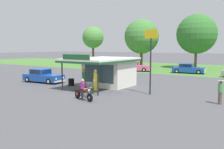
{
  "coord_description": "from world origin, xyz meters",
  "views": [
    {
      "loc": [
        12.86,
        -15.02,
        3.94
      ],
      "look_at": [
        0.51,
        3.56,
        1.4
      ],
      "focal_mm": 38.46,
      "sensor_mm": 36.0,
      "label": 1
    }
  ],
  "objects_px": {
    "parked_car_second_row_spare": "(188,69)",
    "roadside_pole_sign": "(151,51)",
    "spare_tire_stack": "(71,82)",
    "bystander_admiring_sedan": "(220,91)",
    "motorcycle_with_rider": "(83,91)",
    "parked_car_back_row_far_left": "(134,67)",
    "bystander_leaning_by_kiosk": "(98,68)",
    "gas_pump_nearside": "(84,80)",
    "gas_pump_offside": "(96,81)",
    "featured_classic_sedan": "(43,76)",
    "bystander_chatting_near_pumps": "(105,67)",
    "parked_car_back_row_far_right": "(94,63)"
  },
  "relations": [
    {
      "from": "gas_pump_offside",
      "to": "bystander_admiring_sedan",
      "type": "xyz_separation_m",
      "value": [
        10.25,
        0.79,
        0.0
      ]
    },
    {
      "from": "bystander_leaning_by_kiosk",
      "to": "bystander_chatting_near_pumps",
      "type": "distance_m",
      "value": 4.42
    },
    {
      "from": "bystander_chatting_near_pumps",
      "to": "motorcycle_with_rider",
      "type": "bearing_deg",
      "value": -59.12
    },
    {
      "from": "featured_classic_sedan",
      "to": "parked_car_back_row_far_right",
      "type": "distance_m",
      "value": 22.21
    },
    {
      "from": "roadside_pole_sign",
      "to": "gas_pump_offside",
      "type": "bearing_deg",
      "value": -163.88
    },
    {
      "from": "parked_car_back_row_far_right",
      "to": "roadside_pole_sign",
      "type": "xyz_separation_m",
      "value": [
        21.69,
        -20.16,
        2.91
      ]
    },
    {
      "from": "gas_pump_offside",
      "to": "motorcycle_with_rider",
      "type": "height_order",
      "value": "gas_pump_offside"
    },
    {
      "from": "bystander_leaning_by_kiosk",
      "to": "gas_pump_offside",
      "type": "bearing_deg",
      "value": -54.28
    },
    {
      "from": "parked_car_back_row_far_right",
      "to": "gas_pump_nearside",
      "type": "bearing_deg",
      "value": -54.08
    },
    {
      "from": "motorcycle_with_rider",
      "to": "bystander_admiring_sedan",
      "type": "distance_m",
      "value": 9.77
    },
    {
      "from": "parked_car_back_row_far_left",
      "to": "bystander_admiring_sedan",
      "type": "height_order",
      "value": "bystander_admiring_sedan"
    },
    {
      "from": "featured_classic_sedan",
      "to": "bystander_leaning_by_kiosk",
      "type": "relative_size",
      "value": 2.92
    },
    {
      "from": "bystander_leaning_by_kiosk",
      "to": "spare_tire_stack",
      "type": "distance_m",
      "value": 10.04
    },
    {
      "from": "bystander_admiring_sedan",
      "to": "featured_classic_sedan",
      "type": "bearing_deg",
      "value": 179.13
    },
    {
      "from": "bystander_admiring_sedan",
      "to": "motorcycle_with_rider",
      "type": "bearing_deg",
      "value": -154.64
    },
    {
      "from": "parked_car_second_row_spare",
      "to": "roadside_pole_sign",
      "type": "bearing_deg",
      "value": -83.33
    },
    {
      "from": "featured_classic_sedan",
      "to": "parked_car_second_row_spare",
      "type": "xyz_separation_m",
      "value": [
        10.87,
        18.68,
        -0.0
      ]
    },
    {
      "from": "parked_car_back_row_far_right",
      "to": "parked_car_back_row_far_left",
      "type": "relative_size",
      "value": 0.94
    },
    {
      "from": "spare_tire_stack",
      "to": "gas_pump_offside",
      "type": "bearing_deg",
      "value": -15.43
    },
    {
      "from": "motorcycle_with_rider",
      "to": "parked_car_second_row_spare",
      "type": "height_order",
      "value": "motorcycle_with_rider"
    },
    {
      "from": "motorcycle_with_rider",
      "to": "featured_classic_sedan",
      "type": "height_order",
      "value": "motorcycle_with_rider"
    },
    {
      "from": "parked_car_back_row_far_left",
      "to": "roadside_pole_sign",
      "type": "relative_size",
      "value": 1.05
    },
    {
      "from": "gas_pump_nearside",
      "to": "bystander_admiring_sedan",
      "type": "bearing_deg",
      "value": 3.89
    },
    {
      "from": "motorcycle_with_rider",
      "to": "parked_car_back_row_far_left",
      "type": "height_order",
      "value": "motorcycle_with_rider"
    },
    {
      "from": "featured_classic_sedan",
      "to": "bystander_leaning_by_kiosk",
      "type": "bearing_deg",
      "value": 85.37
    },
    {
      "from": "gas_pump_nearside",
      "to": "roadside_pole_sign",
      "type": "bearing_deg",
      "value": 12.6
    },
    {
      "from": "bystander_chatting_near_pumps",
      "to": "gas_pump_nearside",
      "type": "bearing_deg",
      "value": -61.43
    },
    {
      "from": "bystander_leaning_by_kiosk",
      "to": "bystander_admiring_sedan",
      "type": "relative_size",
      "value": 1.01
    },
    {
      "from": "bystander_leaning_by_kiosk",
      "to": "bystander_chatting_near_pumps",
      "type": "bearing_deg",
      "value": 113.41
    },
    {
      "from": "featured_classic_sedan",
      "to": "motorcycle_with_rider",
      "type": "bearing_deg",
      "value": -24.64
    },
    {
      "from": "bystander_leaning_by_kiosk",
      "to": "roadside_pole_sign",
      "type": "xyz_separation_m",
      "value": [
        12.26,
        -9.12,
        2.7
      ]
    },
    {
      "from": "parked_car_second_row_spare",
      "to": "bystander_chatting_near_pumps",
      "type": "relative_size",
      "value": 3.24
    },
    {
      "from": "gas_pump_offside",
      "to": "bystander_chatting_near_pumps",
      "type": "bearing_deg",
      "value": 122.59
    },
    {
      "from": "gas_pump_nearside",
      "to": "gas_pump_offside",
      "type": "height_order",
      "value": "gas_pump_offside"
    },
    {
      "from": "gas_pump_nearside",
      "to": "roadside_pole_sign",
      "type": "distance_m",
      "value": 6.82
    },
    {
      "from": "motorcycle_with_rider",
      "to": "bystander_chatting_near_pumps",
      "type": "distance_m",
      "value": 20.9
    },
    {
      "from": "parked_car_second_row_spare",
      "to": "roadside_pole_sign",
      "type": "xyz_separation_m",
      "value": [
        2.15,
        -18.39,
        2.94
      ]
    },
    {
      "from": "featured_classic_sedan",
      "to": "parked_car_back_row_far_right",
      "type": "xyz_separation_m",
      "value": [
        -8.66,
        20.45,
        0.03
      ]
    },
    {
      "from": "parked_car_back_row_far_left",
      "to": "bystander_admiring_sedan",
      "type": "xyz_separation_m",
      "value": [
        16.13,
        -17.32,
        0.19
      ]
    },
    {
      "from": "featured_classic_sedan",
      "to": "bystander_leaning_by_kiosk",
      "type": "xyz_separation_m",
      "value": [
        0.76,
        9.42,
        0.24
      ]
    },
    {
      "from": "motorcycle_with_rider",
      "to": "spare_tire_stack",
      "type": "height_order",
      "value": "motorcycle_with_rider"
    },
    {
      "from": "gas_pump_nearside",
      "to": "motorcycle_with_rider",
      "type": "distance_m",
      "value": 4.41
    },
    {
      "from": "featured_classic_sedan",
      "to": "bystander_leaning_by_kiosk",
      "type": "height_order",
      "value": "bystander_leaning_by_kiosk"
    },
    {
      "from": "motorcycle_with_rider",
      "to": "parked_car_back_row_far_right",
      "type": "height_order",
      "value": "motorcycle_with_rider"
    },
    {
      "from": "motorcycle_with_rider",
      "to": "parked_car_second_row_spare",
      "type": "bearing_deg",
      "value": 87.19
    },
    {
      "from": "motorcycle_with_rider",
      "to": "featured_classic_sedan",
      "type": "relative_size",
      "value": 0.45
    },
    {
      "from": "spare_tire_stack",
      "to": "parked_car_second_row_spare",
      "type": "bearing_deg",
      "value": 70.56
    },
    {
      "from": "gas_pump_nearside",
      "to": "bystander_leaning_by_kiosk",
      "type": "distance_m",
      "value": 12.17
    },
    {
      "from": "gas_pump_offside",
      "to": "parked_car_second_row_spare",
      "type": "xyz_separation_m",
      "value": [
        2.57,
        19.75,
        -0.23
      ]
    },
    {
      "from": "gas_pump_offside",
      "to": "featured_classic_sedan",
      "type": "distance_m",
      "value": 8.38
    }
  ]
}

